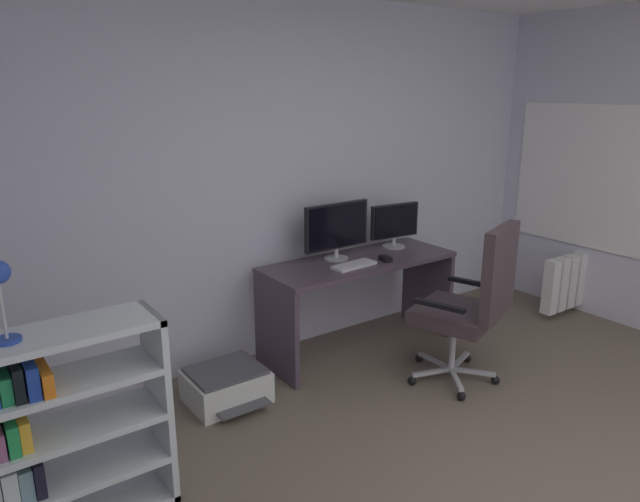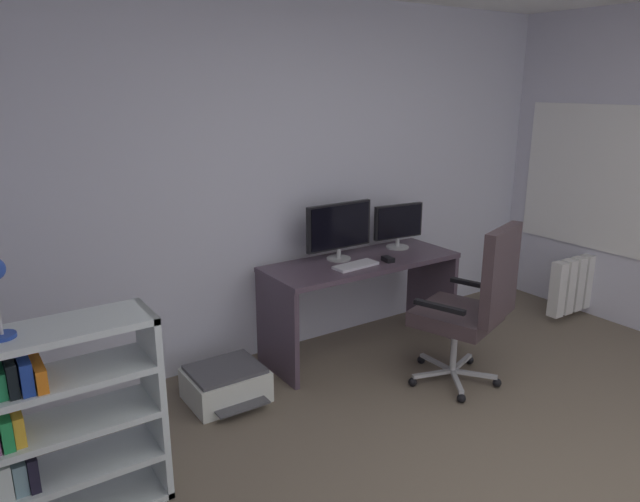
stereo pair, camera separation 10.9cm
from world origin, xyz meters
TOP-DOWN VIEW (x-y plane):
  - wall_back at (0.00, 2.66)m, footprint 5.09×0.10m
  - window_pane at (2.54, 1.72)m, footprint 0.01×1.34m
  - window_frame at (2.53, 1.72)m, footprint 0.02×1.42m
  - desk at (0.40, 2.24)m, footprint 1.50×0.56m
  - monitor_main at (0.27, 2.34)m, footprint 0.56×0.18m
  - monitor_secondary at (0.84, 2.34)m, footprint 0.43×0.18m
  - keyboard at (0.26, 2.13)m, footprint 0.35×0.16m
  - computer_mouse at (0.54, 2.10)m, footprint 0.07×0.11m
  - office_chair at (0.67, 1.38)m, footprint 0.67×0.70m
  - bookshelf at (-1.95, 1.56)m, footprint 0.91×0.32m
  - printer at (-0.78, 2.12)m, footprint 0.49×0.49m
  - radiator at (2.44, 1.72)m, footprint 0.77×0.10m

SIDE VIEW (x-z plane):
  - printer at x=-0.78m, z-range 0.00..0.22m
  - radiator at x=2.44m, z-range 0.06..0.54m
  - bookshelf at x=-1.95m, z-range 0.00..0.96m
  - desk at x=0.40m, z-range 0.17..0.89m
  - office_chair at x=0.67m, z-range 0.04..1.16m
  - keyboard at x=0.26m, z-range 0.72..0.74m
  - computer_mouse at x=0.54m, z-range 0.72..0.75m
  - monitor_secondary at x=0.84m, z-range 0.74..1.09m
  - monitor_main at x=0.27m, z-range 0.75..1.17m
  - window_pane at x=2.54m, z-range 0.64..1.78m
  - window_frame at x=2.53m, z-range 0.60..1.82m
  - wall_back at x=0.00m, z-range 0.00..2.58m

